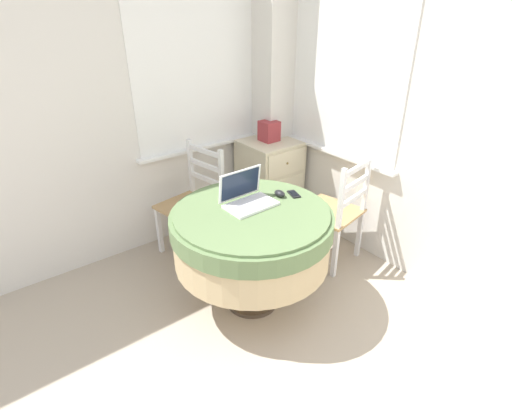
# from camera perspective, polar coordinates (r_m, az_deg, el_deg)

# --- Properties ---
(corner_room_shell) EXTENTS (4.39, 4.71, 2.55)m
(corner_room_shell) POSITION_cam_1_polar(r_m,az_deg,el_deg) (2.52, 2.27, 12.95)
(corner_room_shell) COLOR silver
(corner_room_shell) RESTS_ON ground_plane
(round_dining_table) EXTENTS (1.04, 1.04, 0.73)m
(round_dining_table) POSITION_cam_1_polar(r_m,az_deg,el_deg) (2.57, -0.60, -4.01)
(round_dining_table) COLOR #4C3D2D
(round_dining_table) RESTS_ON ground_plane
(laptop) EXTENTS (0.33, 0.24, 0.22)m
(laptop) POSITION_cam_1_polar(r_m,az_deg,el_deg) (2.55, -1.29, 1.08)
(laptop) COLOR white
(laptop) RESTS_ON round_dining_table
(computer_mouse) EXTENTS (0.06, 0.09, 0.04)m
(computer_mouse) POSITION_cam_1_polar(r_m,az_deg,el_deg) (2.67, 3.40, 1.64)
(computer_mouse) COLOR black
(computer_mouse) RESTS_ON round_dining_table
(cell_phone) EXTENTS (0.09, 0.12, 0.01)m
(cell_phone) POSITION_cam_1_polar(r_m,az_deg,el_deg) (2.71, 5.42, 1.57)
(cell_phone) COLOR black
(cell_phone) RESTS_ON round_dining_table
(dining_chair_near_back_window) EXTENTS (0.50, 0.49, 0.89)m
(dining_chair_near_back_window) POSITION_cam_1_polar(r_m,az_deg,el_deg) (3.27, -8.84, 0.29)
(dining_chair_near_back_window) COLOR tan
(dining_chair_near_back_window) RESTS_ON ground_plane
(dining_chair_near_right_window) EXTENTS (0.50, 0.50, 0.89)m
(dining_chair_near_right_window) POSITION_cam_1_polar(r_m,az_deg,el_deg) (3.15, 11.15, -0.99)
(dining_chair_near_right_window) COLOR tan
(dining_chair_near_right_window) RESTS_ON ground_plane
(corner_cabinet) EXTENTS (0.50, 0.50, 0.78)m
(corner_cabinet) POSITION_cam_1_polar(r_m,az_deg,el_deg) (3.75, 1.93, 3.59)
(corner_cabinet) COLOR beige
(corner_cabinet) RESTS_ON ground_plane
(storage_box) EXTENTS (0.15, 0.15, 0.18)m
(storage_box) POSITION_cam_1_polar(r_m,az_deg,el_deg) (3.58, 1.88, 10.53)
(storage_box) COLOR #9E3338
(storage_box) RESTS_ON corner_cabinet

